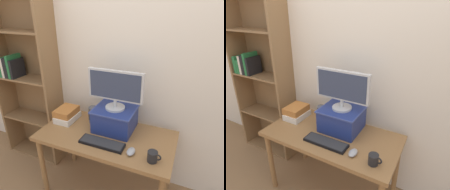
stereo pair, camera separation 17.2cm
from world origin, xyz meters
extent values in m
plane|color=olive|center=(0.00, 0.00, 0.00)|extent=(12.00, 12.00, 0.00)
cube|color=beige|center=(0.00, 0.41, 1.30)|extent=(7.00, 0.08, 2.60)
cube|color=olive|center=(0.00, 0.00, 0.70)|extent=(1.25, 0.62, 0.04)
cylinder|color=olive|center=(-0.57, -0.26, 0.34)|extent=(0.05, 0.05, 0.68)
cylinder|color=olive|center=(-0.57, 0.26, 0.34)|extent=(0.05, 0.05, 0.68)
cylinder|color=olive|center=(0.57, 0.26, 0.34)|extent=(0.05, 0.05, 0.68)
cube|color=olive|center=(-1.48, 0.23, 1.04)|extent=(0.03, 0.28, 2.07)
cube|color=olive|center=(-0.74, 0.23, 1.04)|extent=(0.03, 0.28, 2.07)
cube|color=olive|center=(-1.11, 0.36, 1.04)|extent=(0.77, 0.01, 2.07)
cube|color=olive|center=(-1.11, 0.23, 0.01)|extent=(0.71, 0.27, 0.02)
cube|color=olive|center=(-1.11, 0.23, 0.53)|extent=(0.71, 0.27, 0.02)
cube|color=olive|center=(-1.11, 0.23, 1.05)|extent=(0.71, 0.27, 0.02)
cube|color=olive|center=(-1.11, 0.23, 1.56)|extent=(0.71, 0.27, 0.02)
cube|color=#236B38|center=(-1.41, 0.20, 1.16)|extent=(0.05, 0.20, 0.20)
cube|color=#236B38|center=(-1.36, 0.20, 1.14)|extent=(0.04, 0.20, 0.17)
cube|color=silver|center=(-1.32, 0.20, 1.17)|extent=(0.03, 0.20, 0.22)
cube|color=black|center=(-1.27, 0.20, 1.17)|extent=(0.05, 0.20, 0.23)
cube|color=#236B38|center=(-1.23, 0.20, 1.19)|extent=(0.03, 0.20, 0.26)
cube|color=black|center=(-1.19, 0.20, 1.16)|extent=(0.03, 0.20, 0.21)
cube|color=navy|center=(0.04, 0.13, 0.82)|extent=(0.36, 0.33, 0.22)
cube|color=#334284|center=(0.04, 0.13, 0.93)|extent=(0.38, 0.35, 0.01)
cylinder|color=#B7B7BA|center=(0.04, 0.13, 0.94)|extent=(0.18, 0.18, 0.02)
cylinder|color=#B7B7BA|center=(0.04, 0.13, 0.99)|extent=(0.03, 0.03, 0.07)
cube|color=#B7B7BA|center=(0.04, 0.13, 1.16)|extent=(0.52, 0.04, 0.28)
cube|color=#2D3851|center=(0.04, 0.11, 1.16)|extent=(0.47, 0.00, 0.24)
cube|color=black|center=(0.03, -0.15, 0.73)|extent=(0.40, 0.12, 0.02)
cube|color=#28282B|center=(0.03, -0.15, 0.74)|extent=(0.37, 0.11, 0.00)
ellipsoid|color=#99999E|center=(0.29, -0.16, 0.73)|extent=(0.06, 0.10, 0.04)
cube|color=silver|center=(-0.48, 0.09, 0.75)|extent=(0.18, 0.25, 0.06)
cube|color=#AD662D|center=(-0.49, 0.09, 0.81)|extent=(0.18, 0.24, 0.07)
cylinder|color=black|center=(0.47, -0.18, 0.76)|extent=(0.08, 0.08, 0.09)
torus|color=black|center=(0.51, -0.18, 0.76)|extent=(0.06, 0.01, 0.06)
cylinder|color=#4C4C51|center=(-0.21, 0.15, 0.80)|extent=(0.09, 0.09, 0.17)
cube|color=#2D2D30|center=(-0.21, 0.11, 0.81)|extent=(0.05, 0.00, 0.09)
camera|label=1|loc=(0.65, -1.40, 1.80)|focal=32.00mm
camera|label=2|loc=(0.80, -1.33, 1.80)|focal=32.00mm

